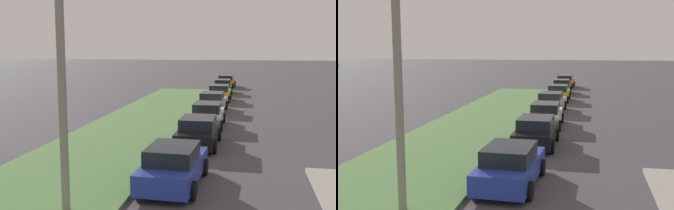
% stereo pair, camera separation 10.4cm
% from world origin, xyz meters
% --- Properties ---
extents(grass_median, '(60.00, 6.00, 0.12)m').
position_xyz_m(grass_median, '(10.00, 6.04, 0.06)').
color(grass_median, '#517F42').
rests_on(grass_median, ground).
extents(parked_car_blue, '(4.37, 2.16, 1.47)m').
position_xyz_m(parked_car_blue, '(7.36, 1.89, 0.72)').
color(parked_car_blue, '#23389E').
rests_on(parked_car_blue, ground).
extents(parked_car_black, '(4.32, 2.06, 1.47)m').
position_xyz_m(parked_car_black, '(13.40, 1.73, 0.72)').
color(parked_car_black, black).
rests_on(parked_car_black, ground).
extents(parked_car_white, '(4.30, 2.02, 1.47)m').
position_xyz_m(parked_car_white, '(18.71, 1.79, 0.72)').
color(parked_car_white, silver).
rests_on(parked_car_white, ground).
extents(parked_car_silver, '(4.38, 2.18, 1.47)m').
position_xyz_m(parked_car_silver, '(24.71, 1.99, 0.72)').
color(parked_car_silver, '#B2B5BA').
rests_on(parked_car_silver, ground).
extents(parked_car_yellow, '(4.33, 2.08, 1.47)m').
position_xyz_m(parked_car_yellow, '(31.02, 1.90, 0.72)').
color(parked_car_yellow, gold).
rests_on(parked_car_yellow, ground).
extents(parked_car_green, '(4.39, 2.19, 1.47)m').
position_xyz_m(parked_car_green, '(37.49, 2.02, 0.72)').
color(parked_car_green, '#1E6B38').
rests_on(parked_car_green, ground).
extents(parked_car_orange, '(4.40, 2.21, 1.47)m').
position_xyz_m(parked_car_orange, '(44.21, 1.98, 0.72)').
color(parked_car_orange, orange).
rests_on(parked_car_orange, ground).
extents(streetlight, '(1.00, 2.82, 7.50)m').
position_xyz_m(streetlight, '(4.41, 4.20, 4.39)').
color(streetlight, gray).
rests_on(streetlight, ground).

